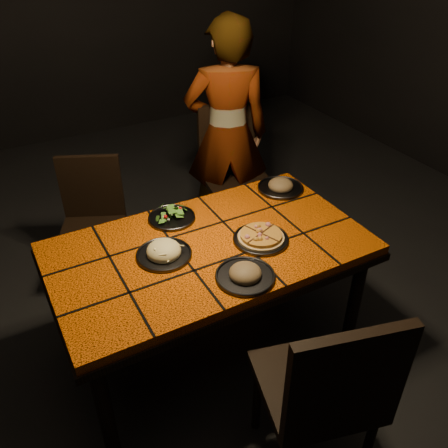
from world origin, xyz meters
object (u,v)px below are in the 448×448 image
dining_table (210,257)px  diner (227,135)px  chair_near (327,390)px  chair_far_left (93,215)px  plate_pasta (164,252)px  chair_far_right (234,166)px  plate_pizza (261,238)px

dining_table → diner: (0.67, 1.02, 0.15)m
dining_table → chair_near: size_ratio=1.58×
chair_far_left → plate_pasta: bearing=-56.9°
dining_table → chair_far_right: bearing=54.3°
dining_table → chair_far_left: size_ratio=1.83×
dining_table → plate_pizza: plate_pizza is taller
chair_far_right → plate_pizza: size_ratio=3.32×
plate_pizza → plate_pasta: bearing=166.2°
diner → plate_pasta: diner is taller
chair_near → plate_pizza: (0.19, 0.80, 0.18)m
dining_table → diner: bearing=56.8°
chair_far_left → plate_pasta: chair_far_left is taller
dining_table → plate_pasta: bearing=174.4°
diner → dining_table: bearing=78.9°
chair_far_right → diner: (-0.03, 0.05, 0.24)m
dining_table → plate_pasta: size_ratio=5.86×
dining_table → plate_pizza: (0.25, -0.10, 0.10)m
dining_table → chair_near: (0.06, -0.90, -0.08)m
plate_pizza → plate_pasta: plate_pasta is taller
diner → plate_pizza: bearing=91.5°
diner → plate_pizza: diner is taller
diner → plate_pasta: 1.35m
chair_far_right → diner: 0.24m
dining_table → chair_near: bearing=-86.1°
chair_near → plate_pasta: bearing=-57.4°
chair_far_left → plate_pizza: 1.24m
chair_far_right → plate_pizza: (-0.45, -1.07, 0.18)m
chair_far_right → diner: bearing=134.6°
plate_pasta → chair_near: bearing=-71.9°
plate_pasta → plate_pizza: bearing=-13.8°
chair_far_left → dining_table: bearing=-43.7°
dining_table → chair_near: 0.90m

